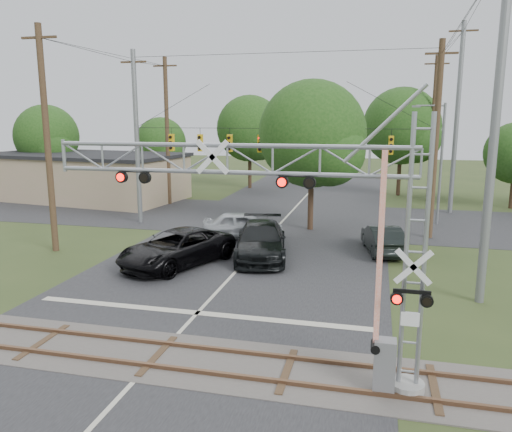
% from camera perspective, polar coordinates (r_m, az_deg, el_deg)
% --- Properties ---
extents(ground, '(160.00, 160.00, 0.00)m').
position_cam_1_polar(ground, '(14.50, -14.66, -18.80)').
color(ground, '#30401D').
rests_on(ground, ground).
extents(road_main, '(14.00, 90.00, 0.02)m').
position_cam_1_polar(road_main, '(23.00, -2.81, -6.91)').
color(road_main, '#242426').
rests_on(road_main, ground).
extents(road_cross, '(90.00, 12.00, 0.02)m').
position_cam_1_polar(road_cross, '(36.22, 3.44, -0.18)').
color(road_cross, '#242426').
rests_on(road_cross, ground).
extents(railroad_track, '(90.00, 3.20, 0.17)m').
position_cam_1_polar(railroad_track, '(16.05, -11.19, -15.40)').
color(railroad_track, '#4A4440').
rests_on(railroad_track, ground).
extents(crossing_gantry, '(10.32, 0.93, 7.30)m').
position_cam_1_polar(crossing_gantry, '(13.03, 4.51, -0.69)').
color(crossing_gantry, gray).
rests_on(crossing_gantry, ground).
extents(traffic_signal_span, '(19.34, 0.36, 11.50)m').
position_cam_1_polar(traffic_signal_span, '(31.45, 3.81, 8.54)').
color(traffic_signal_span, slate).
rests_on(traffic_signal_span, ground).
extents(pickup_black, '(5.10, 6.89, 1.74)m').
position_cam_1_polar(pickup_black, '(24.77, -9.02, -3.64)').
color(pickup_black, black).
rests_on(pickup_black, ground).
extents(car_dark, '(3.69, 6.58, 1.80)m').
position_cam_1_polar(car_dark, '(25.81, 0.57, -2.82)').
color(car_dark, black).
rests_on(car_dark, ground).
extents(sedan_silver, '(5.09, 2.85, 1.63)m').
position_cam_1_polar(sedan_silver, '(29.81, -1.47, -1.07)').
color(sedan_silver, '#AFB2B7').
rests_on(sedan_silver, ground).
extents(suv_dark, '(2.46, 4.83, 1.52)m').
position_cam_1_polar(suv_dark, '(27.60, 14.27, -2.55)').
color(suv_dark, black).
rests_on(suv_dark, ground).
extents(commercial_building, '(18.32, 11.06, 4.04)m').
position_cam_1_polar(commercial_building, '(46.97, -19.05, 4.33)').
color(commercial_building, '#9B8B67').
rests_on(commercial_building, ground).
extents(streetlight, '(2.16, 0.22, 8.09)m').
position_cam_1_polar(streetlight, '(35.54, 20.17, 6.28)').
color(streetlight, slate).
rests_on(streetlight, ground).
extents(utility_poles, '(24.43, 25.93, 13.90)m').
position_cam_1_polar(utility_poles, '(33.53, 8.11, 9.98)').
color(utility_poles, '#3E291C').
rests_on(utility_poles, ground).
extents(treeline, '(53.97, 24.46, 9.88)m').
position_cam_1_polar(treeline, '(43.64, 4.93, 9.23)').
color(treeline, '#3B281A').
rests_on(treeline, ground).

